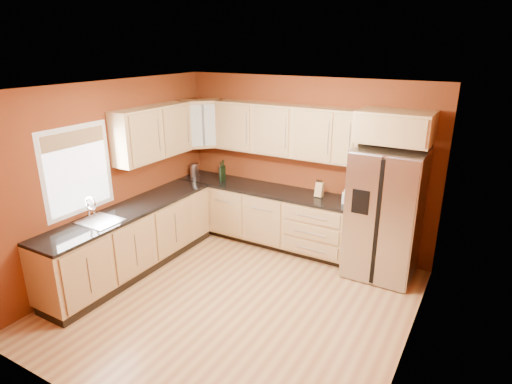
% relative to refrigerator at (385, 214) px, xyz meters
% --- Properties ---
extents(floor, '(4.00, 4.00, 0.00)m').
position_rel_refrigerator_xyz_m(floor, '(-1.35, -1.62, -0.89)').
color(floor, '#9C633C').
rests_on(floor, ground).
extents(ceiling, '(4.00, 4.00, 0.00)m').
position_rel_refrigerator_xyz_m(ceiling, '(-1.35, -1.62, 1.71)').
color(ceiling, silver).
rests_on(ceiling, wall_back).
extents(wall_back, '(4.00, 0.04, 2.60)m').
position_rel_refrigerator_xyz_m(wall_back, '(-1.35, 0.38, 0.41)').
color(wall_back, maroon).
rests_on(wall_back, floor).
extents(wall_front, '(4.00, 0.04, 2.60)m').
position_rel_refrigerator_xyz_m(wall_front, '(-1.35, -3.62, 0.41)').
color(wall_front, maroon).
rests_on(wall_front, floor).
extents(wall_left, '(0.04, 4.00, 2.60)m').
position_rel_refrigerator_xyz_m(wall_left, '(-3.35, -1.62, 0.41)').
color(wall_left, maroon).
rests_on(wall_left, floor).
extents(wall_right, '(0.04, 4.00, 2.60)m').
position_rel_refrigerator_xyz_m(wall_right, '(0.65, -1.62, 0.41)').
color(wall_right, maroon).
rests_on(wall_right, floor).
extents(base_cabinets_back, '(2.90, 0.60, 0.88)m').
position_rel_refrigerator_xyz_m(base_cabinets_back, '(-1.90, 0.07, -0.45)').
color(base_cabinets_back, '#A1734E').
rests_on(base_cabinets_back, floor).
extents(base_cabinets_left, '(0.60, 2.80, 0.88)m').
position_rel_refrigerator_xyz_m(base_cabinets_left, '(-3.05, -1.62, -0.45)').
color(base_cabinets_left, '#A1734E').
rests_on(base_cabinets_left, floor).
extents(countertop_back, '(2.90, 0.62, 0.04)m').
position_rel_refrigerator_xyz_m(countertop_back, '(-1.90, 0.06, 0.01)').
color(countertop_back, black).
rests_on(countertop_back, base_cabinets_back).
extents(countertop_left, '(0.62, 2.80, 0.04)m').
position_rel_refrigerator_xyz_m(countertop_left, '(-3.04, -1.62, 0.01)').
color(countertop_left, black).
rests_on(countertop_left, base_cabinets_left).
extents(upper_cabinets_back, '(2.30, 0.33, 0.75)m').
position_rel_refrigerator_xyz_m(upper_cabinets_back, '(-1.60, 0.21, 0.94)').
color(upper_cabinets_back, '#A1734E').
rests_on(upper_cabinets_back, wall_back).
extents(upper_cabinets_left, '(0.33, 1.35, 0.75)m').
position_rel_refrigerator_xyz_m(upper_cabinets_left, '(-3.19, -0.90, 0.94)').
color(upper_cabinets_left, '#A1734E').
rests_on(upper_cabinets_left, wall_left).
extents(corner_upper_cabinet, '(0.67, 0.67, 0.75)m').
position_rel_refrigerator_xyz_m(corner_upper_cabinet, '(-3.02, 0.04, 0.94)').
color(corner_upper_cabinet, '#A1734E').
rests_on(corner_upper_cabinet, wall_back).
extents(over_fridge_cabinet, '(0.92, 0.60, 0.40)m').
position_rel_refrigerator_xyz_m(over_fridge_cabinet, '(0.00, 0.07, 1.16)').
color(over_fridge_cabinet, '#A1734E').
rests_on(over_fridge_cabinet, wall_back).
extents(refrigerator, '(0.90, 0.75, 1.78)m').
position_rel_refrigerator_xyz_m(refrigerator, '(0.00, 0.00, 0.00)').
color(refrigerator, '#B0B0B5').
rests_on(refrigerator, floor).
extents(window, '(0.03, 0.90, 1.00)m').
position_rel_refrigerator_xyz_m(window, '(-3.33, -2.12, 0.66)').
color(window, white).
rests_on(window, wall_left).
extents(sink_faucet, '(0.50, 0.42, 0.30)m').
position_rel_refrigerator_xyz_m(sink_faucet, '(-3.04, -2.12, 0.18)').
color(sink_faucet, silver).
rests_on(sink_faucet, countertop_left).
extents(canister_left, '(0.15, 0.15, 0.19)m').
position_rel_refrigerator_xyz_m(canister_left, '(-3.20, 0.00, 0.13)').
color(canister_left, '#B0B0B5').
rests_on(canister_left, countertop_back).
extents(canister_right, '(0.17, 0.17, 0.22)m').
position_rel_refrigerator_xyz_m(canister_right, '(-3.20, 0.04, 0.14)').
color(canister_right, '#B0B0B5').
rests_on(canister_right, countertop_back).
extents(wine_bottle_a, '(0.09, 0.09, 0.32)m').
position_rel_refrigerator_xyz_m(wine_bottle_a, '(-2.64, 0.01, 0.19)').
color(wine_bottle_a, black).
rests_on(wine_bottle_a, countertop_back).
extents(wine_bottle_b, '(0.10, 0.10, 0.34)m').
position_rel_refrigerator_xyz_m(wine_bottle_b, '(-2.64, 0.07, 0.20)').
color(wine_bottle_b, black).
rests_on(wine_bottle_b, countertop_back).
extents(knife_block, '(0.11, 0.10, 0.21)m').
position_rel_refrigerator_xyz_m(knife_block, '(-0.99, 0.12, 0.14)').
color(knife_block, tan).
rests_on(knife_block, countertop_back).
extents(soap_dispenser, '(0.08, 0.08, 0.21)m').
position_rel_refrigerator_xyz_m(soap_dispenser, '(-0.57, 0.02, 0.13)').
color(soap_dispenser, silver).
rests_on(soap_dispenser, countertop_back).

